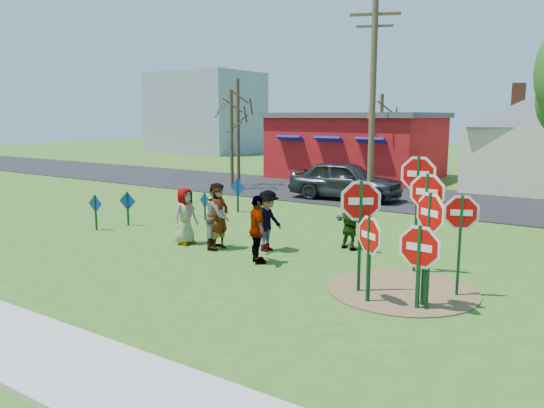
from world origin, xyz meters
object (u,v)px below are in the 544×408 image
(stop_sign_d, at_px, (461,220))
(person_b, at_px, (220,218))
(stop_sign_a, at_px, (369,241))
(stop_sign_c, at_px, (426,209))
(utility_pole, at_px, (373,100))
(stop_sign_b, at_px, (418,185))
(person_a, at_px, (185,216))
(suv, at_px, (346,180))

(stop_sign_d, height_order, person_b, stop_sign_d)
(stop_sign_a, height_order, person_b, stop_sign_a)
(stop_sign_c, distance_m, utility_pole, 12.49)
(stop_sign_b, xyz_separation_m, stop_sign_c, (0.91, -2.15, -0.17))
(stop_sign_c, height_order, person_a, stop_sign_c)
(person_b, relative_size, utility_pole, 0.22)
(person_b, bearing_deg, utility_pole, -3.43)
(stop_sign_a, bearing_deg, stop_sign_d, 76.73)
(person_b, height_order, suv, person_b)
(stop_sign_d, relative_size, person_a, 1.36)
(stop_sign_d, relative_size, person_b, 1.26)
(stop_sign_a, relative_size, person_b, 1.06)
(stop_sign_b, bearing_deg, utility_pole, 112.28)
(stop_sign_c, height_order, suv, stop_sign_c)
(stop_sign_b, xyz_separation_m, suv, (-6.33, 9.12, -1.24))
(suv, bearing_deg, stop_sign_d, -148.69)
(stop_sign_a, relative_size, person_a, 1.15)
(person_b, distance_m, utility_pole, 10.10)
(stop_sign_b, height_order, stop_sign_d, stop_sign_b)
(utility_pole, bearing_deg, suv, 159.69)
(stop_sign_b, xyz_separation_m, person_a, (-6.55, -0.95, -1.30))
(stop_sign_c, distance_m, suv, 13.44)
(stop_sign_a, bearing_deg, person_a, -162.12)
(stop_sign_c, distance_m, stop_sign_d, 1.12)
(stop_sign_d, bearing_deg, stop_sign_c, -135.40)
(person_a, distance_m, person_b, 1.24)
(stop_sign_b, relative_size, suv, 0.59)
(stop_sign_c, relative_size, stop_sign_d, 1.22)
(person_a, distance_m, utility_pole, 10.31)
(stop_sign_c, xyz_separation_m, person_a, (-7.47, 1.21, -1.12))
(stop_sign_b, distance_m, person_b, 5.53)
(stop_sign_c, bearing_deg, utility_pole, 122.39)
(suv, bearing_deg, utility_pole, -115.66)
(stop_sign_c, xyz_separation_m, stop_sign_d, (0.41, 0.99, -0.35))
(person_a, bearing_deg, person_b, -82.57)
(person_a, bearing_deg, stop_sign_a, -100.03)
(suv, bearing_deg, person_b, -179.54)
(person_a, bearing_deg, stop_sign_c, -95.30)
(stop_sign_a, bearing_deg, person_b, -165.98)
(person_a, height_order, utility_pole, utility_pole)
(stop_sign_c, bearing_deg, person_b, 172.18)
(person_a, height_order, suv, suv)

